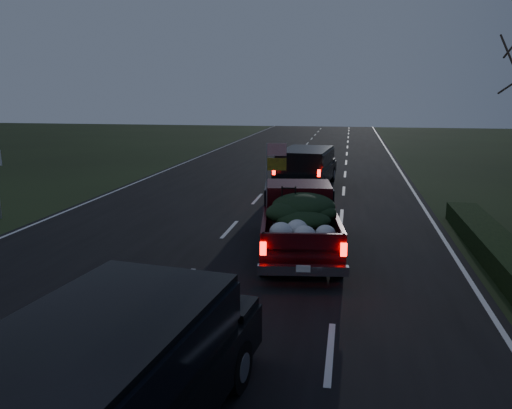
% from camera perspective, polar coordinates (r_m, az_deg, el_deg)
% --- Properties ---
extents(ground, '(120.00, 120.00, 0.00)m').
position_cam_1_polar(ground, '(11.96, -8.74, -9.14)').
color(ground, black).
rests_on(ground, ground).
extents(road_asphalt, '(14.00, 120.00, 0.02)m').
position_cam_1_polar(road_asphalt, '(11.95, -8.75, -9.09)').
color(road_asphalt, black).
rests_on(road_asphalt, ground).
extents(hedge_row, '(1.00, 10.00, 0.60)m').
position_cam_1_polar(hedge_row, '(14.62, 26.17, -5.02)').
color(hedge_row, black).
rests_on(hedge_row, ground).
extents(pickup_truck, '(2.69, 5.46, 2.75)m').
position_cam_1_polar(pickup_truck, '(13.97, 4.95, -1.42)').
color(pickup_truck, '#3B080D').
rests_on(pickup_truck, ground).
extents(lead_suv, '(2.68, 5.45, 1.51)m').
position_cam_1_polar(lead_suv, '(23.95, 5.79, 4.66)').
color(lead_suv, black).
rests_on(lead_suv, ground).
extents(rear_suv, '(2.83, 5.53, 1.53)m').
position_cam_1_polar(rear_suv, '(6.43, -17.15, -18.21)').
color(rear_suv, black).
rests_on(rear_suv, ground).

